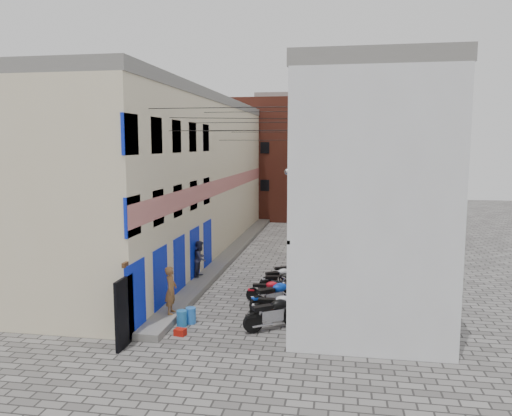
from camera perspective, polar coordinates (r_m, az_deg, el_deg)
The scene contains 21 objects.
ground at distance 16.28m, azimuth -5.66°, elevation -15.47°, with size 90.00×90.00×0.00m, color #565351.
plinth at distance 28.80m, azimuth -2.74°, elevation -5.06°, with size 0.90×26.00×0.25m, color slate.
building_left at distance 28.91m, azimuth -8.51°, elevation 3.68°, with size 5.10×27.00×9.00m.
building_right at distance 27.53m, azimuth 11.71°, elevation 3.44°, with size 5.94×26.00×9.00m.
building_far_brick_left at distance 42.91m, azimuth 1.63°, elevation 5.59°, with size 6.00×6.00×10.00m, color maroon.
building_far_brick_right at distance 44.53m, azimuth 8.39°, elevation 4.29°, with size 5.00×6.00×8.00m, color maroon.
building_far_concrete at distance 48.63m, azimuth 4.99°, elevation 6.36°, with size 8.00×5.00×11.00m, color slate.
far_shopfront at distance 40.19m, azimuth 3.87°, elevation 0.02°, with size 2.00×0.30×2.40m, color black.
overhead_wires at distance 22.48m, azimuth -0.66°, elevation 9.43°, with size 5.80×13.02×1.32m.
motorcycle_a at distance 17.34m, azimuth 1.96°, elevation -11.75°, with size 0.69×2.18×1.26m, color black, non-canonical shape.
motorcycle_b at distance 18.11m, azimuth 2.46°, elevation -11.07°, with size 0.64×2.01×1.17m, color silver, non-canonical shape.
motorcycle_c at distance 19.26m, azimuth 2.15°, elevation -9.80°, with size 0.68×2.17×1.25m, color #0D3DC3, non-canonical shape.
motorcycle_d at distance 20.32m, azimuth 1.31°, elevation -9.26°, with size 0.54×1.72×1.00m, color #B90D1A, non-canonical shape.
motorcycle_e at distance 21.19m, azimuth 2.88°, elevation -8.38°, with size 0.62×1.95×1.13m, color black, non-canonical shape.
motorcycle_f at distance 22.05m, azimuth 2.72°, elevation -7.83°, with size 0.59×1.86×1.08m, color silver, non-canonical shape.
motorcycle_g at distance 23.19m, azimuth 3.55°, elevation -7.19°, with size 0.53×1.69×0.98m, color black, non-canonical shape.
person_a at distance 18.33m, azimuth -9.70°, elevation -9.23°, with size 0.62×0.41×1.71m, color #946235.
person_b at distance 23.12m, azimuth -6.41°, elevation -5.77°, with size 0.80×0.63×1.66m, color #353750.
water_jug_near at distance 17.93m, azimuth -8.48°, elevation -12.37°, with size 0.36×0.36×0.56m, color #2676BF.
water_jug_far at distance 18.15m, azimuth -7.46°, elevation -12.09°, with size 0.36×0.36×0.57m, color blue.
red_crate at distance 17.20m, azimuth -8.66°, elevation -13.84°, with size 0.36×0.27×0.23m, color #AD170C.
Camera 1 is at (4.05, -14.46, 6.30)m, focal length 35.00 mm.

